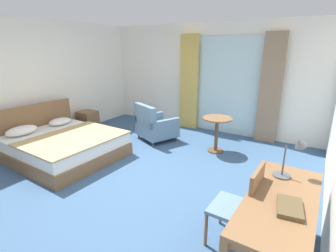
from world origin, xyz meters
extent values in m
cube|color=#38567A|center=(0.00, 0.00, -0.05)|extent=(6.14, 6.60, 0.10)
cube|color=white|center=(0.00, 3.04, 1.31)|extent=(5.74, 0.12, 2.61)
cube|color=white|center=(-2.81, 0.00, 1.31)|extent=(0.12, 6.20, 2.61)
cube|color=silver|center=(0.56, 2.96, 1.15)|extent=(1.52, 0.02, 2.30)
cube|color=tan|center=(-0.42, 2.86, 1.18)|extent=(0.48, 0.10, 2.35)
cube|color=#897056|center=(1.54, 2.86, 1.18)|extent=(0.44, 0.10, 2.35)
cube|color=brown|center=(-1.52, -0.12, 0.12)|extent=(1.97, 1.75, 0.24)
cube|color=white|center=(-1.52, -0.12, 0.34)|extent=(1.91, 1.70, 0.21)
cube|color=brown|center=(-2.51, -0.09, 0.46)|extent=(0.11, 1.73, 0.91)
cube|color=tan|center=(-1.21, -0.13, 0.46)|extent=(1.31, 1.71, 0.03)
ellipsoid|color=white|center=(-2.23, -0.50, 0.53)|extent=(0.36, 0.59, 0.17)
ellipsoid|color=white|center=(-2.20, 0.31, 0.51)|extent=(0.36, 0.49, 0.14)
cube|color=brown|center=(-2.41, 1.21, 0.26)|extent=(0.42, 0.39, 0.52)
cube|color=brown|center=(-2.41, 1.01, 0.36)|extent=(0.36, 0.01, 0.12)
cube|color=brown|center=(2.35, -0.68, 0.73)|extent=(0.60, 1.47, 0.04)
cube|color=brown|center=(2.35, -0.68, 0.67)|extent=(0.55, 1.40, 0.08)
cube|color=brown|center=(2.62, 0.02, 0.36)|extent=(0.06, 0.06, 0.71)
cube|color=brown|center=(2.11, 0.03, 0.36)|extent=(0.06, 0.06, 0.71)
cube|color=slate|center=(1.90, -0.58, 0.41)|extent=(0.46, 0.47, 0.04)
cube|color=brown|center=(2.11, -0.58, 0.68)|extent=(0.05, 0.44, 0.50)
cylinder|color=brown|center=(1.70, -0.36, 0.20)|extent=(0.04, 0.04, 0.39)
cylinder|color=brown|center=(1.69, -0.78, 0.20)|extent=(0.04, 0.04, 0.39)
cylinder|color=brown|center=(2.11, -0.37, 0.20)|extent=(0.04, 0.04, 0.39)
cylinder|color=brown|center=(2.10, -0.79, 0.20)|extent=(0.04, 0.04, 0.39)
cylinder|color=#4C4C51|center=(2.28, -0.24, 0.76)|extent=(0.18, 0.18, 0.02)
cylinder|color=#4C4C51|center=(2.28, -0.24, 0.93)|extent=(0.02, 0.02, 0.32)
cone|color=#4C4C51|center=(2.40, -0.16, 1.11)|extent=(0.16, 0.14, 0.15)
cube|color=brown|center=(2.43, -0.82, 0.77)|extent=(0.24, 0.34, 0.04)
cube|color=slate|center=(-0.59, 1.64, 0.24)|extent=(0.99, 0.97, 0.28)
cube|color=slate|center=(-0.71, 1.36, 0.61)|extent=(0.75, 0.41, 0.46)
cube|color=slate|center=(-0.29, 1.51, 0.46)|extent=(0.38, 0.71, 0.16)
cube|color=slate|center=(-0.89, 1.78, 0.46)|extent=(0.38, 0.71, 0.16)
cylinder|color=#4C3D2D|center=(-0.17, 1.80, 0.05)|extent=(0.04, 0.04, 0.10)
cylinder|color=#4C3D2D|center=(-0.76, 2.05, 0.05)|extent=(0.04, 0.04, 0.10)
cylinder|color=#4C3D2D|center=(-0.42, 1.24, 0.05)|extent=(0.04, 0.04, 0.10)
cylinder|color=#4C3D2D|center=(-1.01, 1.49, 0.05)|extent=(0.04, 0.04, 0.10)
cylinder|color=brown|center=(0.82, 1.70, 0.70)|extent=(0.59, 0.59, 0.03)
cylinder|color=brown|center=(0.82, 1.70, 0.34)|extent=(0.07, 0.07, 0.68)
cylinder|color=brown|center=(0.82, 1.70, 0.01)|extent=(0.32, 0.32, 0.02)
camera|label=1|loc=(2.52, -2.85, 2.03)|focal=26.81mm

